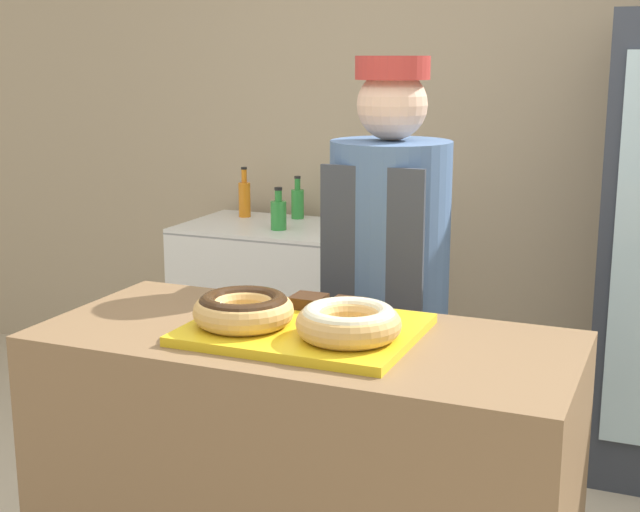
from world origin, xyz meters
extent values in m
cube|color=tan|center=(0.00, 2.13, 1.35)|extent=(8.00, 0.06, 2.70)
cube|color=brown|center=(0.00, 0.00, 0.49)|extent=(1.35, 0.61, 0.98)
cube|color=yellow|center=(0.00, 0.00, 0.99)|extent=(0.56, 0.45, 0.02)
torus|color=tan|center=(-0.14, -0.06, 1.04)|extent=(0.25, 0.25, 0.07)
torus|color=#331E0F|center=(-0.14, -0.06, 1.06)|extent=(0.23, 0.23, 0.04)
torus|color=tan|center=(0.14, -0.06, 1.04)|extent=(0.25, 0.25, 0.07)
torus|color=beige|center=(0.14, -0.06, 1.06)|extent=(0.23, 0.23, 0.04)
cube|color=#382111|center=(-0.06, 0.15, 1.02)|extent=(0.09, 0.09, 0.03)
cube|color=#382111|center=(0.06, 0.15, 1.02)|extent=(0.09, 0.09, 0.03)
cylinder|color=#4C4C51|center=(0.00, 0.67, 0.40)|extent=(0.27, 0.27, 0.80)
cylinder|color=#4C6B99|center=(0.00, 0.67, 1.10)|extent=(0.38, 0.38, 0.60)
cube|color=#383D47|center=(0.00, 0.49, 0.71)|extent=(0.32, 0.02, 1.26)
sphere|color=beige|center=(0.00, 0.67, 1.51)|extent=(0.22, 0.22, 0.22)
cylinder|color=#B2332D|center=(0.00, 0.67, 1.63)|extent=(0.23, 0.23, 0.07)
cube|color=white|center=(-0.87, 1.75, 0.44)|extent=(0.95, 0.58, 0.89)
cube|color=gray|center=(-0.87, 1.75, 0.87)|extent=(0.95, 0.58, 0.01)
cylinder|color=#99661E|center=(-0.49, 1.94, 0.96)|extent=(0.07, 0.07, 0.15)
cylinder|color=#99661E|center=(-0.49, 1.94, 1.06)|extent=(0.03, 0.03, 0.06)
cylinder|color=black|center=(-0.49, 1.94, 1.10)|extent=(0.04, 0.04, 0.01)
cylinder|color=#2D8C38|center=(-0.89, 1.95, 0.96)|extent=(0.06, 0.06, 0.14)
cylinder|color=#2D8C38|center=(-0.89, 1.95, 1.06)|extent=(0.03, 0.03, 0.05)
cylinder|color=black|center=(-0.89, 1.95, 1.09)|extent=(0.03, 0.03, 0.01)
cylinder|color=orange|center=(-1.15, 1.89, 0.97)|extent=(0.06, 0.06, 0.17)
cylinder|color=orange|center=(-1.15, 1.89, 1.09)|extent=(0.03, 0.03, 0.07)
cylinder|color=black|center=(-1.15, 1.89, 1.13)|extent=(0.03, 0.03, 0.01)
cylinder|color=#2D8C38|center=(-0.86, 1.65, 0.95)|extent=(0.07, 0.07, 0.13)
cylinder|color=#2D8C38|center=(-0.86, 1.65, 1.04)|extent=(0.03, 0.03, 0.05)
cylinder|color=black|center=(-0.86, 1.65, 1.08)|extent=(0.04, 0.04, 0.01)
camera|label=1|loc=(0.86, -1.95, 1.66)|focal=50.00mm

